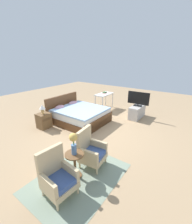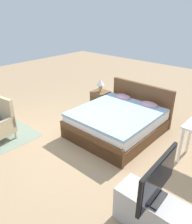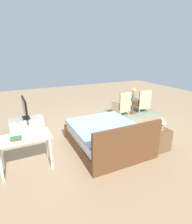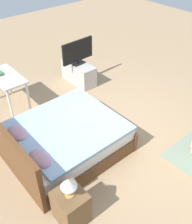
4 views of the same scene
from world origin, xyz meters
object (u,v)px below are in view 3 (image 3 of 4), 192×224
book_stack (16,138)px  side_table (133,105)px  tv_stand (27,126)px  table_lamp (162,122)px  tv_flatscreen (25,108)px  armchair_by_window_left (142,103)px  flower_vase (134,92)px  armchair_by_window_right (122,106)px  bed (107,137)px  nightstand (160,140)px  vanity_desk (24,142)px

book_stack → side_table: bearing=-154.8°
side_table → tv_stand: size_ratio=0.60×
table_lamp → tv_flatscreen: tv_flatscreen is taller
tv_stand → book_stack: size_ratio=4.51×
armchair_by_window_left → table_lamp: bearing=58.5°
flower_vase → tv_stand: size_ratio=0.50×
armchair_by_window_left → book_stack: armchair_by_window_left is taller
armchair_by_window_right → bed: bearing=48.1°
nightstand → vanity_desk: vanity_desk is taller
bed → flower_vase: (-2.25, -1.92, 0.57)m
armchair_by_window_left → nightstand: bearing=58.5°
tv_stand → vanity_desk: size_ratio=0.92×
armchair_by_window_right → vanity_desk: armchair_by_window_right is taller
nightstand → tv_stand: (2.94, -2.39, -0.02)m
armchair_by_window_right → flower_vase: (-0.50, 0.04, 0.49)m
flower_vase → armchair_by_window_left: bearing=-175.8°
armchair_by_window_left → side_table: bearing=4.2°
tv_stand → armchair_by_window_left: bearing=-177.1°
book_stack → vanity_desk: bearing=-152.7°
side_table → vanity_desk: vanity_desk is taller
armchair_by_window_left → armchair_by_window_right: 1.01m
armchair_by_window_left → side_table: (0.50, 0.04, -0.02)m
bed → book_stack: 2.17m
vanity_desk → book_stack: 0.21m
nightstand → book_stack: (3.25, -0.53, 0.52)m
vanity_desk → armchair_by_window_left: bearing=-156.9°
armchair_by_window_right → side_table: size_ratio=1.59×
armchair_by_window_left → tv_flatscreen: 4.58m
nightstand → tv_flatscreen: size_ratio=0.62×
bed → flower_vase: 3.01m
tv_stand → side_table: bearing=-177.3°
bed → nightstand: 1.33m
side_table → book_stack: 4.84m
armchair_by_window_right → tv_flatscreen: 3.58m
bed → table_lamp: (-1.15, 0.67, 0.47)m
armchair_by_window_right → flower_vase: size_ratio=1.93×
bed → tv_stand: size_ratio=2.08×
flower_vase → book_stack: size_ratio=2.24×
table_lamp → vanity_desk: table_lamp is taller
bed → vanity_desk: (1.96, 0.06, 0.35)m
side_table → vanity_desk: bearing=25.1°
side_table → tv_flatscreen: size_ratio=0.65×
side_table → tv_stand: (4.05, 0.19, -0.10)m
side_table → flower_vase: 0.51m
book_stack → bed: bearing=-176.4°
armchair_by_window_left → table_lamp: size_ratio=2.79×
flower_vase → tv_stand: (4.05, 0.19, -0.61)m
armchair_by_window_right → tv_stand: armchair_by_window_right is taller
vanity_desk → armchair_by_window_right: bearing=-151.5°
tv_flatscreen → tv_stand: bearing=-177.8°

